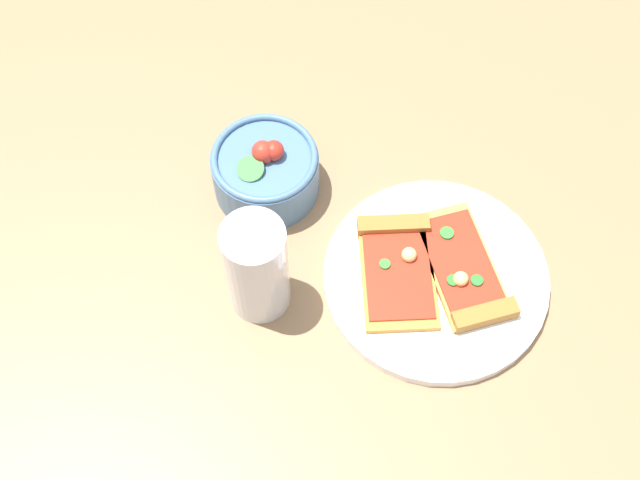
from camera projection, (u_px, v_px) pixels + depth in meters
The scene contains 6 objects.
ground_plane at pixel (457, 283), 0.97m from camera, with size 2.40×2.40×0.00m, color #93704C.
plate at pixel (436, 277), 0.97m from camera, with size 0.26×0.26×0.01m, color white.
pizza_slice_near at pixel (467, 274), 0.96m from camera, with size 0.17×0.13×0.02m.
pizza_slice_far at pixel (397, 263), 0.96m from camera, with size 0.15×0.10×0.02m.
salad_bowl at pixel (266, 170), 1.01m from camera, with size 0.13×0.13×0.08m.
soda_glass at pixel (257, 270), 0.91m from camera, with size 0.07×0.07×0.14m.
Camera 1 is at (0.45, -0.10, 0.87)m, focal length 47.99 mm.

